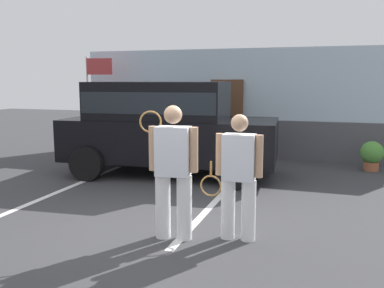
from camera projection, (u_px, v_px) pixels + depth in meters
ground_plane at (163, 229)px, 5.95m from camera, size 40.00×40.00×0.00m
parking_stripe_0 at (66, 189)px, 8.16m from camera, size 0.12×4.40×0.01m
parking_stripe_1 at (214, 202)px, 7.26m from camera, size 0.12×4.40×0.01m
house_frontage at (246, 106)px, 11.53m from camera, size 9.48×0.40×2.93m
parked_suv at (166, 123)px, 9.26m from camera, size 4.74×2.46×2.05m
tennis_player_man at (173, 170)px, 5.49m from camera, size 0.79×0.31×1.77m
tennis_player_woman at (238, 176)px, 5.47m from camera, size 0.88×0.27×1.66m
potted_plant_by_porch at (372, 154)px, 9.75m from camera, size 0.52×0.52×0.69m
flag_pole at (94, 86)px, 11.88m from camera, size 0.80×0.13×2.74m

